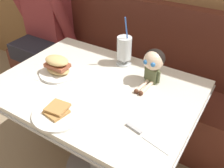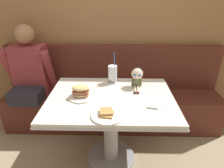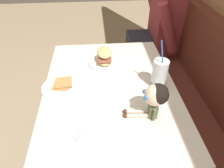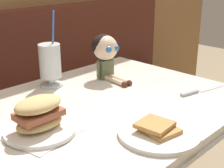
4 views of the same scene
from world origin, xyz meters
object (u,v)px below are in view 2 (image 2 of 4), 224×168
(toast_plate, at_px, (107,115))
(butter_knife, at_px, (157,109))
(milkshake_glass, at_px, (113,73))
(sandwich_plate, at_px, (81,93))
(diner_patron, at_px, (30,71))
(seated_doll, at_px, (137,75))

(toast_plate, distance_m, butter_knife, 0.39)
(milkshake_glass, xyz_separation_m, sandwich_plate, (-0.27, -0.31, -0.06))
(milkshake_glass, distance_m, diner_patron, 1.01)
(seated_doll, distance_m, diner_patron, 1.26)
(diner_patron, bearing_deg, sandwich_plate, -40.72)
(butter_knife, bearing_deg, diner_patron, 149.68)
(milkshake_glass, relative_size, seated_doll, 1.42)
(toast_plate, height_order, diner_patron, diner_patron)
(sandwich_plate, bearing_deg, diner_patron, 139.28)
(sandwich_plate, distance_m, seated_doll, 0.55)
(toast_plate, height_order, sandwich_plate, sandwich_plate)
(toast_plate, relative_size, milkshake_glass, 0.79)
(toast_plate, xyz_separation_m, milkshake_glass, (0.03, 0.58, 0.09))
(milkshake_glass, bearing_deg, toast_plate, -92.73)
(toast_plate, relative_size, butter_knife, 1.07)
(toast_plate, relative_size, sandwich_plate, 1.08)
(sandwich_plate, relative_size, diner_patron, 0.29)
(toast_plate, bearing_deg, sandwich_plate, 131.77)
(diner_patron, bearing_deg, toast_plate, -42.82)
(milkshake_glass, height_order, seated_doll, milkshake_glass)
(butter_knife, xyz_separation_m, diner_patron, (-1.32, 0.77, -0.00))
(sandwich_plate, xyz_separation_m, seated_doll, (0.50, 0.22, 0.08))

